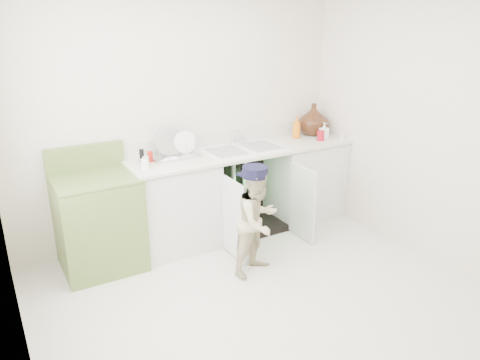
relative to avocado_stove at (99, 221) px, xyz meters
name	(u,v)px	position (x,y,z in m)	size (l,w,h in m)	color
ground	(260,297)	(0.99, -1.18, -0.45)	(3.50, 3.50, 0.00)	beige
room_shell	(262,153)	(0.99, -1.18, 0.80)	(6.00, 5.50, 1.26)	silver
counter_run	(246,186)	(1.58, 0.03, 0.03)	(2.44, 1.02, 1.26)	silver
avocado_stove	(99,221)	(0.00, 0.00, 0.00)	(0.71, 0.65, 1.10)	olive
repair_worker	(258,220)	(1.20, -0.80, 0.05)	(0.69, 0.74, 1.00)	beige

